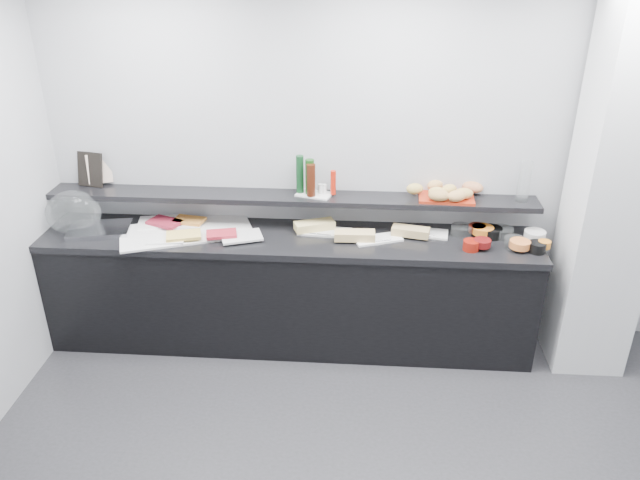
# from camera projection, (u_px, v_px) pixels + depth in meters

# --- Properties ---
(back_wall) EXTENTS (5.00, 0.02, 2.70)m
(back_wall) POSITION_uv_depth(u_px,v_px,m) (387.00, 166.00, 4.55)
(back_wall) COLOR #A7A9AE
(back_wall) RESTS_ON ground
(column) EXTENTS (0.50, 0.50, 2.70)m
(column) POSITION_uv_depth(u_px,v_px,m) (614.00, 189.00, 4.14)
(column) COLOR silver
(column) RESTS_ON ground
(buffet_cabinet) EXTENTS (3.60, 0.60, 0.85)m
(buffet_cabinet) POSITION_uv_depth(u_px,v_px,m) (290.00, 292.00, 4.74)
(buffet_cabinet) COLOR black
(buffet_cabinet) RESTS_ON ground
(counter_top) EXTENTS (3.62, 0.62, 0.05)m
(counter_top) POSITION_uv_depth(u_px,v_px,m) (288.00, 239.00, 4.54)
(counter_top) COLOR black
(counter_top) RESTS_ON buffet_cabinet
(wall_shelf) EXTENTS (3.60, 0.25, 0.04)m
(wall_shelf) POSITION_uv_depth(u_px,v_px,m) (290.00, 198.00, 4.59)
(wall_shelf) COLOR black
(wall_shelf) RESTS_ON back_wall
(cloche_base) EXTENTS (0.48, 0.36, 0.04)m
(cloche_base) POSITION_uv_depth(u_px,v_px,m) (100.00, 230.00, 4.58)
(cloche_base) COLOR silver
(cloche_base) RESTS_ON counter_top
(cloche_dome) EXTENTS (0.46, 0.38, 0.34)m
(cloche_dome) POSITION_uv_depth(u_px,v_px,m) (73.00, 213.00, 4.60)
(cloche_dome) COLOR white
(cloche_dome) RESTS_ON cloche_base
(linen_runner) EXTENTS (1.04, 0.75, 0.01)m
(linen_runner) POSITION_uv_depth(u_px,v_px,m) (186.00, 231.00, 4.58)
(linen_runner) COLOR silver
(linen_runner) RESTS_ON counter_top
(platter_meat_a) EXTENTS (0.36, 0.28, 0.01)m
(platter_meat_a) POSITION_uv_depth(u_px,v_px,m) (161.00, 222.00, 4.70)
(platter_meat_a) COLOR white
(platter_meat_a) RESTS_ON linen_runner
(food_meat_a) EXTENTS (0.29, 0.24, 0.02)m
(food_meat_a) POSITION_uv_depth(u_px,v_px,m) (165.00, 222.00, 4.65)
(food_meat_a) COLOR maroon
(food_meat_a) RESTS_ON platter_meat_a
(platter_salmon) EXTENTS (0.29, 0.20, 0.01)m
(platter_salmon) POSITION_uv_depth(u_px,v_px,m) (183.00, 223.00, 4.68)
(platter_salmon) COLOR silver
(platter_salmon) RESTS_ON linen_runner
(food_salmon) EXTENTS (0.25, 0.18, 0.02)m
(food_salmon) POSITION_uv_depth(u_px,v_px,m) (189.00, 220.00, 4.68)
(food_salmon) COLOR orange
(food_salmon) RESTS_ON platter_salmon
(platter_cheese) EXTENTS (0.28, 0.21, 0.01)m
(platter_cheese) POSITION_uv_depth(u_px,v_px,m) (166.00, 239.00, 4.44)
(platter_cheese) COLOR white
(platter_cheese) RESTS_ON linen_runner
(food_cheese) EXTENTS (0.28, 0.22, 0.02)m
(food_cheese) POSITION_uv_depth(u_px,v_px,m) (184.00, 235.00, 4.45)
(food_cheese) COLOR #EBC45B
(food_cheese) RESTS_ON platter_cheese
(platter_meat_b) EXTENTS (0.34, 0.28, 0.01)m
(platter_meat_b) POSITION_uv_depth(u_px,v_px,m) (242.00, 236.00, 4.47)
(platter_meat_b) COLOR silver
(platter_meat_b) RESTS_ON linen_runner
(food_meat_b) EXTENTS (0.24, 0.18, 0.02)m
(food_meat_b) POSITION_uv_depth(u_px,v_px,m) (221.00, 234.00, 4.47)
(food_meat_b) COLOR maroon
(food_meat_b) RESTS_ON platter_meat_b
(sandwich_plate_left) EXTENTS (0.40, 0.20, 0.01)m
(sandwich_plate_left) POSITION_uv_depth(u_px,v_px,m) (325.00, 232.00, 4.58)
(sandwich_plate_left) COLOR silver
(sandwich_plate_left) RESTS_ON counter_top
(sandwich_food_left) EXTENTS (0.31, 0.21, 0.06)m
(sandwich_food_left) POSITION_uv_depth(u_px,v_px,m) (315.00, 225.00, 4.59)
(sandwich_food_left) COLOR #E8CE79
(sandwich_food_left) RESTS_ON sandwich_plate_left
(tongs_left) EXTENTS (0.16, 0.03, 0.01)m
(tongs_left) POSITION_uv_depth(u_px,v_px,m) (320.00, 234.00, 4.52)
(tongs_left) COLOR #B4B8BB
(tongs_left) RESTS_ON sandwich_plate_left
(sandwich_plate_mid) EXTENTS (0.37, 0.26, 0.01)m
(sandwich_plate_mid) POSITION_uv_depth(u_px,v_px,m) (378.00, 239.00, 4.47)
(sandwich_plate_mid) COLOR white
(sandwich_plate_mid) RESTS_ON counter_top
(sandwich_food_mid) EXTENTS (0.29, 0.12, 0.06)m
(sandwich_food_mid) POSITION_uv_depth(u_px,v_px,m) (355.00, 235.00, 4.44)
(sandwich_food_mid) COLOR tan
(sandwich_food_mid) RESTS_ON sandwich_plate_mid
(tongs_mid) EXTENTS (0.16, 0.05, 0.01)m
(tongs_mid) POSITION_uv_depth(u_px,v_px,m) (380.00, 241.00, 4.42)
(tongs_mid) COLOR silver
(tongs_mid) RESTS_ON sandwich_plate_mid
(sandwich_plate_right) EXTENTS (0.40, 0.22, 0.01)m
(sandwich_plate_right) POSITION_uv_depth(u_px,v_px,m) (421.00, 233.00, 4.57)
(sandwich_plate_right) COLOR white
(sandwich_plate_right) RESTS_ON counter_top
(sandwich_food_right) EXTENTS (0.28, 0.16, 0.06)m
(sandwich_food_right) POSITION_uv_depth(u_px,v_px,m) (411.00, 231.00, 4.50)
(sandwich_food_right) COLOR tan
(sandwich_food_right) RESTS_ON sandwich_plate_right
(tongs_right) EXTENTS (0.16, 0.04, 0.01)m
(tongs_right) POSITION_uv_depth(u_px,v_px,m) (424.00, 235.00, 4.50)
(tongs_right) COLOR #BBBDC2
(tongs_right) RESTS_ON sandwich_plate_right
(bowl_glass_fruit) EXTENTS (0.20, 0.20, 0.07)m
(bowl_glass_fruit) POSITION_uv_depth(u_px,v_px,m) (461.00, 230.00, 4.54)
(bowl_glass_fruit) COLOR white
(bowl_glass_fruit) RESTS_ON counter_top
(fill_glass_fruit) EXTENTS (0.20, 0.20, 0.05)m
(fill_glass_fruit) POSITION_uv_depth(u_px,v_px,m) (483.00, 230.00, 4.51)
(fill_glass_fruit) COLOR orange
(fill_glass_fruit) RESTS_ON bowl_glass_fruit
(bowl_black_jam) EXTENTS (0.20, 0.20, 0.07)m
(bowl_black_jam) POSITION_uv_depth(u_px,v_px,m) (491.00, 232.00, 4.51)
(bowl_black_jam) COLOR black
(bowl_black_jam) RESTS_ON counter_top
(fill_black_jam) EXTENTS (0.16, 0.16, 0.05)m
(fill_black_jam) POSITION_uv_depth(u_px,v_px,m) (477.00, 228.00, 4.54)
(fill_black_jam) COLOR #5C170D
(fill_black_jam) RESTS_ON bowl_black_jam
(bowl_glass_cream) EXTENTS (0.16, 0.16, 0.07)m
(bowl_glass_cream) POSITION_uv_depth(u_px,v_px,m) (502.00, 232.00, 4.50)
(bowl_glass_cream) COLOR white
(bowl_glass_cream) RESTS_ON counter_top
(fill_glass_cream) EXTENTS (0.18, 0.18, 0.05)m
(fill_glass_cream) POSITION_uv_depth(u_px,v_px,m) (535.00, 234.00, 4.45)
(fill_glass_cream) COLOR silver
(fill_glass_cream) RESTS_ON bowl_glass_cream
(bowl_red_jam) EXTENTS (0.14, 0.14, 0.07)m
(bowl_red_jam) POSITION_uv_depth(u_px,v_px,m) (471.00, 245.00, 4.32)
(bowl_red_jam) COLOR maroon
(bowl_red_jam) RESTS_ON counter_top
(fill_red_jam) EXTENTS (0.12, 0.12, 0.05)m
(fill_red_jam) POSITION_uv_depth(u_px,v_px,m) (482.00, 243.00, 4.33)
(fill_red_jam) COLOR #570C0C
(fill_red_jam) RESTS_ON bowl_red_jam
(bowl_glass_salmon) EXTENTS (0.18, 0.18, 0.07)m
(bowl_glass_salmon) POSITION_uv_depth(u_px,v_px,m) (514.00, 243.00, 4.36)
(bowl_glass_salmon) COLOR silver
(bowl_glass_salmon) RESTS_ON counter_top
(fill_glass_salmon) EXTENTS (0.17, 0.17, 0.05)m
(fill_glass_salmon) POSITION_uv_depth(u_px,v_px,m) (520.00, 244.00, 4.31)
(fill_glass_salmon) COLOR orange
(fill_glass_salmon) RESTS_ON bowl_glass_salmon
(bowl_black_fruit) EXTENTS (0.13, 0.13, 0.07)m
(bowl_black_fruit) POSITION_uv_depth(u_px,v_px,m) (537.00, 247.00, 4.29)
(bowl_black_fruit) COLOR black
(bowl_black_fruit) RESTS_ON counter_top
(fill_black_fruit) EXTENTS (0.09, 0.09, 0.05)m
(fill_black_fruit) POSITION_uv_depth(u_px,v_px,m) (544.00, 244.00, 4.31)
(fill_black_fruit) COLOR orange
(fill_black_fruit) RESTS_ON bowl_black_fruit
(framed_print) EXTENTS (0.22, 0.11, 0.26)m
(framed_print) POSITION_uv_depth(u_px,v_px,m) (90.00, 169.00, 4.69)
(framed_print) COLOR black
(framed_print) RESTS_ON wall_shelf
(print_art) EXTENTS (0.18, 0.11, 0.22)m
(print_art) POSITION_uv_depth(u_px,v_px,m) (99.00, 169.00, 4.71)
(print_art) COLOR beige
(print_art) RESTS_ON framed_print
(condiment_tray) EXTENTS (0.28, 0.22, 0.01)m
(condiment_tray) POSITION_uv_depth(u_px,v_px,m) (314.00, 194.00, 4.58)
(condiment_tray) COLOR white
(condiment_tray) RESTS_ON wall_shelf
(bottle_green_a) EXTENTS (0.08, 0.08, 0.26)m
(bottle_green_a) POSITION_uv_depth(u_px,v_px,m) (310.00, 177.00, 4.52)
(bottle_green_a) COLOR #123C10
(bottle_green_a) RESTS_ON condiment_tray
(bottle_brown) EXTENTS (0.07, 0.07, 0.24)m
(bottle_brown) POSITION_uv_depth(u_px,v_px,m) (311.00, 180.00, 4.48)
(bottle_brown) COLOR #3E180B
(bottle_brown) RESTS_ON condiment_tray
(bottle_green_b) EXTENTS (0.07, 0.07, 0.28)m
(bottle_green_b) POSITION_uv_depth(u_px,v_px,m) (300.00, 174.00, 4.54)
(bottle_green_b) COLOR #0F391A
(bottle_green_b) RESTS_ON condiment_tray
(bottle_hot) EXTENTS (0.04, 0.04, 0.18)m
(bottle_hot) POSITION_uv_depth(u_px,v_px,m) (333.00, 183.00, 4.52)
(bottle_hot) COLOR red
(bottle_hot) RESTS_ON condiment_tray
(shaker_salt) EXTENTS (0.04, 0.04, 0.07)m
(shaker_salt) POSITION_uv_depth(u_px,v_px,m) (324.00, 189.00, 4.56)
(shaker_salt) COLOR white
(shaker_salt) RESTS_ON condiment_tray
(shaker_pepper) EXTENTS (0.04, 0.04, 0.07)m
(shaker_pepper) POSITION_uv_depth(u_px,v_px,m) (321.00, 189.00, 4.57)
(shaker_pepper) COLOR silver
(shaker_pepper) RESTS_ON condiment_tray
(bread_tray) EXTENTS (0.41, 0.29, 0.02)m
(bread_tray) POSITION_uv_depth(u_px,v_px,m) (446.00, 197.00, 4.52)
(bread_tray) COLOR #A42811
(bread_tray) RESTS_ON wall_shelf
(bread_roll_nw) EXTENTS (0.13, 0.09, 0.08)m
(bread_roll_nw) POSITION_uv_depth(u_px,v_px,m) (415.00, 189.00, 4.53)
(bread_roll_nw) COLOR tan
(bread_roll_nw) RESTS_ON bread_tray
(bread_roll_n) EXTENTS (0.14, 0.11, 0.08)m
(bread_roll_n) POSITION_uv_depth(u_px,v_px,m) (435.00, 185.00, 4.59)
(bread_roll_n) COLOR tan
(bread_roll_n) RESTS_ON bread_tray
(bread_roll_ne) EXTENTS (0.18, 0.16, 0.08)m
(bread_roll_ne) POSITION_uv_depth(u_px,v_px,m) (473.00, 187.00, 4.55)
(bread_roll_ne) COLOR #C07549
(bread_roll_ne) RESTS_ON bread_tray
(bread_roll_sw) EXTENTS (0.16, 0.11, 0.08)m
(bread_roll_sw) POSITION_uv_depth(u_px,v_px,m) (439.00, 195.00, 4.41)
(bread_roll_sw) COLOR #AC7D41
(bread_roll_sw) RESTS_ON bread_tray
(bread_roll_s) EXTENTS (0.17, 0.14, 0.08)m
(bread_roll_s) POSITION_uv_depth(u_px,v_px,m) (457.00, 196.00, 4.40)
(bread_roll_s) COLOR tan
(bread_roll_s) RESTS_ON bread_tray
(bread_roll_se) EXTENTS (0.15, 0.11, 0.08)m
(bread_roll_se) POSITION_uv_depth(u_px,v_px,m) (463.00, 194.00, 4.44)
(bread_roll_se) COLOR tan
(bread_roll_se) RESTS_ON bread_tray
(bread_roll_midw) EXTENTS (0.14, 0.12, 0.08)m
(bread_roll_midw) POSITION_uv_depth(u_px,v_px,m) (449.00, 190.00, 4.51)
(bread_roll_midw) COLOR tan
(bread_roll_midw) RESTS_ON bread_tray
(bread_roll_mide) EXTENTS (0.15, 0.11, 0.08)m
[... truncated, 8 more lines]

